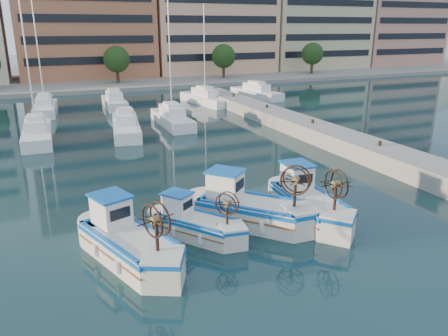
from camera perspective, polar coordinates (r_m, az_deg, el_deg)
ground at (r=20.50m, az=3.48°, el=-8.12°), size 300.00×300.00×0.00m
quay at (r=33.54m, az=17.25°, el=2.66°), size 3.00×60.00×1.20m
waterfront at (r=83.31m, az=-12.02°, el=19.08°), size 180.00×40.00×25.60m
hill_east at (r=195.17m, az=26.74°, el=13.52°), size 160.00×160.00×50.00m
yacht_marina at (r=45.97m, az=-16.08°, el=6.67°), size 37.83×22.71×11.50m
fishing_boat_a at (r=18.11m, az=-12.48°, el=-9.19°), size 3.50×5.19×3.14m
fishing_boat_b at (r=19.67m, az=-3.86°, el=-7.12°), size 3.49×3.96×2.45m
fishing_boat_c at (r=20.73m, az=3.21°, el=-5.10°), size 4.85×5.08×3.23m
fishing_boat_d at (r=21.84m, az=10.93°, el=-4.26°), size 2.27×5.06×3.12m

